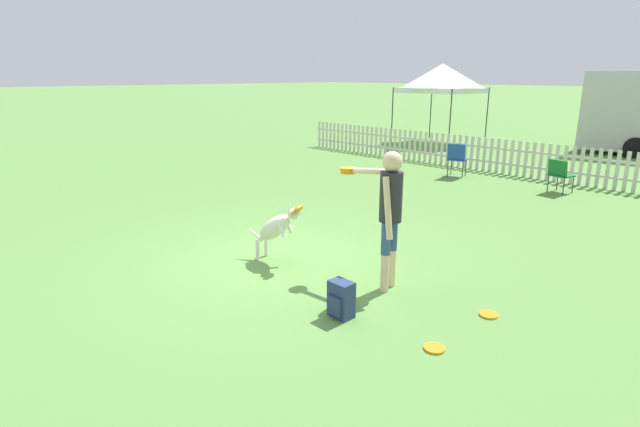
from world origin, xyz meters
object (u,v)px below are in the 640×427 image
at_px(handler_person, 388,204).
at_px(canopy_tent_main, 442,78).
at_px(backpack_on_grass, 341,300).
at_px(frisbee_near_dog, 434,348).
at_px(folding_chair_center, 457,157).
at_px(leaping_dog, 276,227).
at_px(frisbee_near_handler, 489,315).
at_px(folding_chair_blue_left, 560,173).

distance_m(handler_person, canopy_tent_main, 14.47).
relative_size(backpack_on_grass, canopy_tent_main, 0.14).
bearing_deg(backpack_on_grass, frisbee_near_dog, 8.87).
bearing_deg(folding_chair_center, leaping_dog, 83.55).
height_order(folding_chair_center, canopy_tent_main, canopy_tent_main).
relative_size(leaping_dog, frisbee_near_handler, 4.77).
xyz_separation_m(leaping_dog, canopy_tent_main, (-5.73, 12.77, 1.97)).
bearing_deg(canopy_tent_main, handler_person, -58.98).
bearing_deg(folding_chair_blue_left, folding_chair_center, 11.74).
height_order(leaping_dog, frisbee_near_dog, leaping_dog).
bearing_deg(frisbee_near_dog, canopy_tent_main, 123.55).
relative_size(leaping_dog, frisbee_near_dog, 4.77).
bearing_deg(canopy_tent_main, frisbee_near_dog, -56.45).
relative_size(folding_chair_blue_left, canopy_tent_main, 0.26).
xyz_separation_m(leaping_dog, backpack_on_grass, (1.85, -0.56, -0.31)).
bearing_deg(frisbee_near_handler, leaping_dog, -167.20).
bearing_deg(folding_chair_center, frisbee_near_handler, 105.81).
distance_m(frisbee_near_handler, canopy_tent_main, 15.12).
bearing_deg(folding_chair_blue_left, backpack_on_grass, 105.36).
distance_m(frisbee_near_dog, canopy_tent_main, 15.98).
height_order(folding_chair_blue_left, canopy_tent_main, canopy_tent_main).
bearing_deg(folding_chair_blue_left, frisbee_near_dog, 113.51).
bearing_deg(folding_chair_center, canopy_tent_main, -71.03).
height_order(handler_person, frisbee_near_handler, handler_person).
height_order(frisbee_near_handler, frisbee_near_dog, same).
height_order(backpack_on_grass, canopy_tent_main, canopy_tent_main).
bearing_deg(leaping_dog, canopy_tent_main, -169.91).
xyz_separation_m(handler_person, leaping_dog, (-1.69, -0.43, -0.59)).
xyz_separation_m(frisbee_near_dog, folding_chair_blue_left, (-1.95, 7.87, 0.45)).
bearing_deg(canopy_tent_main, frisbee_near_handler, -54.15).
distance_m(frisbee_near_handler, frisbee_near_dog, 1.06).
xyz_separation_m(frisbee_near_handler, canopy_tent_main, (-8.73, 12.09, 2.49)).
height_order(frisbee_near_dog, backpack_on_grass, backpack_on_grass).
relative_size(frisbee_near_dog, canopy_tent_main, 0.07).
xyz_separation_m(frisbee_near_dog, backpack_on_grass, (-1.14, -0.18, 0.20)).
distance_m(frisbee_near_handler, folding_chair_blue_left, 7.10).
height_order(frisbee_near_handler, canopy_tent_main, canopy_tent_main).
distance_m(frisbee_near_dog, backpack_on_grass, 1.17).
distance_m(leaping_dog, folding_chair_blue_left, 7.56).
relative_size(frisbee_near_handler, folding_chair_center, 0.24).
relative_size(frisbee_near_handler, backpack_on_grass, 0.50).
height_order(backpack_on_grass, folding_chair_blue_left, folding_chair_blue_left).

